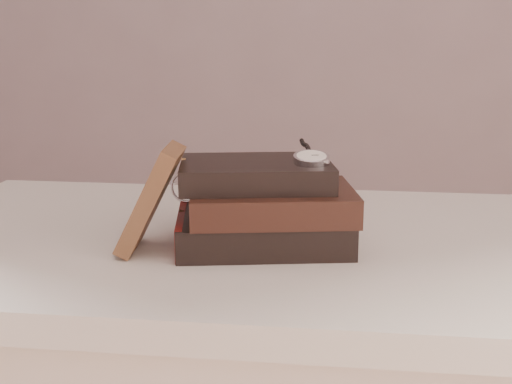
# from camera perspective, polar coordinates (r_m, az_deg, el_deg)

# --- Properties ---
(table) EXTENTS (1.00, 0.60, 0.75)m
(table) POSITION_cam_1_polar(r_m,az_deg,el_deg) (1.00, -1.92, -8.67)
(table) COLOR beige
(table) RESTS_ON ground
(book_stack) EXTENTS (0.26, 0.20, 0.12)m
(book_stack) POSITION_cam_1_polar(r_m,az_deg,el_deg) (0.91, 0.71, -1.28)
(book_stack) COLOR black
(book_stack) RESTS_ON table
(journal) EXTENTS (0.10, 0.10, 0.14)m
(journal) POSITION_cam_1_polar(r_m,az_deg,el_deg) (0.90, -8.97, -0.56)
(journal) COLOR #44291A
(journal) RESTS_ON table
(pocket_watch) EXTENTS (0.06, 0.15, 0.02)m
(pocket_watch) POSITION_cam_1_polar(r_m,az_deg,el_deg) (0.89, 4.70, 2.99)
(pocket_watch) COLOR silver
(pocket_watch) RESTS_ON book_stack
(eyeglasses) EXTENTS (0.12, 0.13, 0.05)m
(eyeglasses) POSITION_cam_1_polar(r_m,az_deg,el_deg) (0.98, -4.47, 0.51)
(eyeglasses) COLOR silver
(eyeglasses) RESTS_ON book_stack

